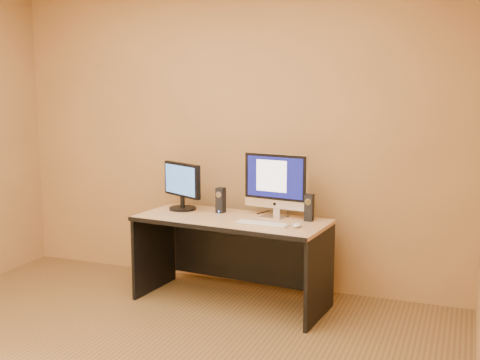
# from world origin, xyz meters

# --- Properties ---
(walls) EXTENTS (4.00, 4.00, 2.60)m
(walls) POSITION_xyz_m (0.00, 0.00, 1.30)
(walls) COLOR #A67943
(walls) RESTS_ON ground
(desk) EXTENTS (1.52, 0.78, 0.68)m
(desk) POSITION_xyz_m (0.21, 1.47, 0.34)
(desk) COLOR tan
(desk) RESTS_ON ground
(imac) EXTENTS (0.54, 0.27, 0.50)m
(imac) POSITION_xyz_m (0.51, 1.63, 0.93)
(imac) COLOR silver
(imac) RESTS_ON desk
(second_monitor) EXTENTS (0.49, 0.40, 0.38)m
(second_monitor) POSITION_xyz_m (-0.28, 1.63, 0.87)
(second_monitor) COLOR black
(second_monitor) RESTS_ON desk
(speaker_left) EXTENTS (0.07, 0.07, 0.20)m
(speaker_left) POSITION_xyz_m (0.06, 1.63, 0.78)
(speaker_left) COLOR black
(speaker_left) RESTS_ON desk
(speaker_right) EXTENTS (0.06, 0.07, 0.20)m
(speaker_right) POSITION_xyz_m (0.79, 1.61, 0.78)
(speaker_right) COLOR black
(speaker_right) RESTS_ON desk
(keyboard) EXTENTS (0.40, 0.13, 0.02)m
(keyboard) POSITION_xyz_m (0.50, 1.35, 0.69)
(keyboard) COLOR silver
(keyboard) RESTS_ON desk
(mouse) EXTENTS (0.07, 0.10, 0.03)m
(mouse) POSITION_xyz_m (0.77, 1.37, 0.69)
(mouse) COLOR silver
(mouse) RESTS_ON desk
(cable_a) EXTENTS (0.07, 0.19, 0.01)m
(cable_a) POSITION_xyz_m (0.58, 1.76, 0.68)
(cable_a) COLOR black
(cable_a) RESTS_ON desk
(cable_b) EXTENTS (0.06, 0.16, 0.01)m
(cable_b) POSITION_xyz_m (0.38, 1.76, 0.68)
(cable_b) COLOR black
(cable_b) RESTS_ON desk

